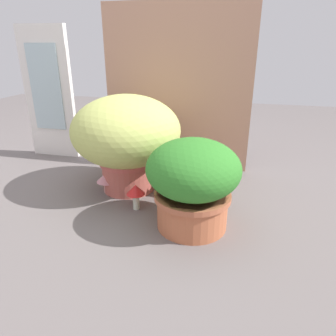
# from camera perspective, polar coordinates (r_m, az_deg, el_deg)

# --- Properties ---
(ground_plane) EXTENTS (6.00, 6.00, 0.00)m
(ground_plane) POSITION_cam_1_polar(r_m,az_deg,el_deg) (1.62, -4.72, -6.18)
(ground_plane) COLOR slate
(cardboard_backdrop) EXTENTS (0.92, 0.03, 0.99)m
(cardboard_backdrop) POSITION_cam_1_polar(r_m,az_deg,el_deg) (1.97, 1.62, 14.21)
(cardboard_backdrop) COLOR tan
(cardboard_backdrop) RESTS_ON ground
(window_panel_white) EXTENTS (0.35, 0.05, 0.88)m
(window_panel_white) POSITION_cam_1_polar(r_m,az_deg,el_deg) (2.33, -21.19, 12.73)
(window_panel_white) COLOR white
(window_panel_white) RESTS_ON ground
(grass_planter) EXTENTS (0.58, 0.58, 0.52)m
(grass_planter) POSITION_cam_1_polar(r_m,az_deg,el_deg) (1.67, -7.69, 5.93)
(grass_planter) COLOR #BE5C4F
(grass_planter) RESTS_ON ground
(leafy_planter) EXTENTS (0.40, 0.40, 0.40)m
(leafy_planter) POSITION_cam_1_polar(r_m,az_deg,el_deg) (1.32, 4.64, -2.44)
(leafy_planter) COLOR #BA6440
(leafy_planter) RESTS_ON ground
(cat) EXTENTS (0.35, 0.28, 0.32)m
(cat) POSITION_cam_1_polar(r_m,az_deg,el_deg) (1.68, 4.40, -0.59)
(cat) COLOR gray
(cat) RESTS_ON ground
(mushroom_ornament_pink) EXTENTS (0.11, 0.11, 0.12)m
(mushroom_ornament_pink) POSITION_cam_1_polar(r_m,az_deg,el_deg) (1.71, -11.20, -1.81)
(mushroom_ornament_pink) COLOR silver
(mushroom_ornament_pink) RESTS_ON ground
(mushroom_ornament_red) EXTENTS (0.09, 0.09, 0.13)m
(mushroom_ornament_red) POSITION_cam_1_polar(r_m,az_deg,el_deg) (1.52, -5.99, -4.33)
(mushroom_ornament_red) COLOR silver
(mushroom_ornament_red) RESTS_ON ground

